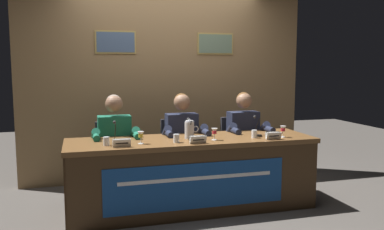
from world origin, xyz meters
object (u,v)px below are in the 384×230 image
chair_center (179,158)px  panelist_right (246,135)px  juice_glass_center (214,132)px  chair_left (114,162)px  nameplate_right (273,136)px  juice_glass_left (141,135)px  conference_table (195,164)px  water_cup_center (176,139)px  nameplate_left (122,143)px  chair_right (239,154)px  microphone_center (190,132)px  juice_glass_right (283,129)px  water_pitcher_central (190,130)px  panelist_center (183,138)px  nameplate_center (198,140)px  panelist_left (115,141)px  microphone_left (115,136)px  water_cup_left (106,142)px  water_cup_right (254,134)px  microphone_right (258,129)px

chair_center → panelist_right: panelist_right is taller
juice_glass_center → chair_left: bearing=143.3°
nameplate_right → juice_glass_left: bearing=174.3°
conference_table → water_cup_center: bearing=-160.6°
nameplate_right → nameplate_left: bearing=179.1°
water_cup_center → chair_right: (0.98, 0.74, -0.37)m
juice_glass_left → chair_right: same height
microphone_center → juice_glass_right: bearing=-9.2°
panelist_right → water_pitcher_central: size_ratio=5.76×
juice_glass_right → water_pitcher_central: (-0.99, 0.20, 0.01)m
juice_glass_left → juice_glass_center: 0.76m
panelist_center → nameplate_center: panelist_center is taller
chair_center → juice_glass_right: size_ratio=7.11×
panelist_left → microphone_left: 0.44m
panelist_left → water_cup_left: (-0.13, -0.52, 0.10)m
juice_glass_left → juice_glass_center: size_ratio=1.00×
microphone_center → water_cup_left: bearing=-172.5°
chair_left → chair_center: size_ratio=1.00×
nameplate_left → nameplate_center: size_ratio=1.02×
panelist_left → water_cup_center: size_ratio=14.22×
microphone_left → juice_glass_right: 1.77m
chair_right → conference_table: bearing=-139.1°
chair_left → panelist_center: 0.84m
panelist_center → water_cup_right: 0.83m
conference_table → juice_glass_left: size_ratio=21.06×
water_cup_left → microphone_right: (1.63, 0.11, 0.04)m
microphone_left → water_pitcher_central: (0.78, 0.05, 0.02)m
water_cup_center → water_pitcher_central: 0.26m
juice_glass_center → water_cup_center: bearing=-176.8°
nameplate_right → water_cup_left: bearing=175.3°
nameplate_left → water_cup_right: 1.42m
panelist_left → chair_left: bearing=90.0°
microphone_left → microphone_center: bearing=1.2°
juice_glass_left → nameplate_center: 0.56m
panelist_left → water_cup_center: panelist_left is taller
juice_glass_right → nameplate_center: bearing=-174.4°
microphone_center → water_cup_right: size_ratio=2.54×
panelist_left → juice_glass_center: size_ratio=9.75×
microphone_left → water_cup_center: size_ratio=2.54×
water_cup_right → water_cup_left: bearing=-179.9°
microphone_left → panelist_right: (1.57, 0.42, -0.13)m
water_cup_left → juice_glass_right: bearing=-1.4°
microphone_right → water_cup_center: bearing=-171.8°
panelist_center → microphone_center: panelist_center is taller
juice_glass_left → nameplate_center: size_ratio=0.75×
chair_left → microphone_center: (0.74, -0.60, 0.41)m
water_cup_center → panelist_right: size_ratio=0.07×
microphone_left → water_cup_right: microphone_left is taller
nameplate_center → water_cup_center: (-0.19, 0.11, -0.00)m
chair_center → water_pitcher_central: 0.71m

